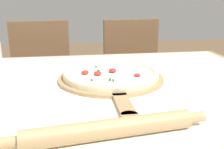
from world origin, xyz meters
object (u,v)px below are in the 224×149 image
object	(u,v)px
pizza_peel	(111,80)
chair_right	(134,76)
pizza	(111,74)
chair_left	(42,80)
rolling_pin	(109,129)

from	to	relation	value
pizza_peel	chair_right	bearing A→B (deg)	71.14
pizza_peel	pizza	world-z (taller)	pizza
pizza_peel	chair_left	world-z (taller)	chair_left
rolling_pin	chair_left	distance (m)	1.27
rolling_pin	chair_right	world-z (taller)	chair_right
rolling_pin	pizza_peel	bearing A→B (deg)	80.83
pizza_peel	chair_left	bearing A→B (deg)	112.70
rolling_pin	chair_right	bearing A→B (deg)	74.36
pizza	chair_left	xyz separation A→B (m)	(-0.34, 0.79, -0.26)
rolling_pin	chair_right	xyz separation A→B (m)	(0.34, 1.22, -0.26)
pizza	chair_right	world-z (taller)	chair_right
pizza	pizza_peel	bearing A→B (deg)	-89.21
pizza_peel	chair_right	world-z (taller)	chair_right
rolling_pin	chair_right	size ratio (longest dim) A/B	0.55
rolling_pin	chair_left	bearing A→B (deg)	102.40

